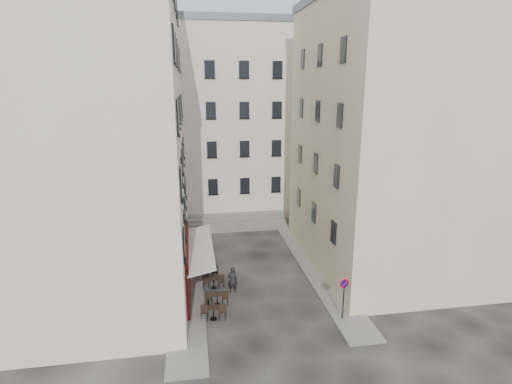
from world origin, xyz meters
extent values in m
plane|color=black|center=(0.00, 0.00, 0.00)|extent=(90.00, 90.00, 0.00)
cube|color=slate|center=(-4.50, 4.00, 0.06)|extent=(2.00, 22.00, 0.12)
cube|color=slate|center=(4.50, 3.00, 0.06)|extent=(2.00, 18.00, 0.12)
cube|color=beige|center=(-10.50, 3.00, 10.00)|extent=(12.00, 16.00, 20.00)
cube|color=beige|center=(10.50, 3.50, 9.00)|extent=(12.00, 14.00, 18.00)
cube|color=beige|center=(-1.00, 19.00, 9.00)|extent=(18.00, 10.00, 18.00)
cube|color=#595E66|center=(-1.00, 19.00, 18.30)|extent=(18.20, 10.20, 0.60)
cube|color=#410B09|center=(-4.42, 1.00, 1.75)|extent=(0.25, 7.00, 3.50)
cube|color=black|center=(-4.38, 1.00, 1.40)|extent=(0.06, 3.85, 2.00)
cube|color=silver|center=(-3.60, 1.00, 2.95)|extent=(1.58, 7.30, 0.41)
cube|color=#64615F|center=(0.00, 11.90, 0.10)|extent=(9.00, 1.80, 0.20)
cube|color=#64615F|center=(0.00, 12.35, 0.30)|extent=(9.00, 1.80, 0.20)
cube|color=#64615F|center=(0.00, 12.80, 0.50)|extent=(9.00, 1.80, 0.20)
cube|color=#64615F|center=(0.00, 13.25, 0.70)|extent=(9.00, 1.80, 0.20)
cylinder|color=black|center=(-3.25, -1.00, 0.45)|extent=(0.10, 0.10, 0.90)
sphere|color=black|center=(-3.25, -1.00, 0.92)|extent=(0.12, 0.12, 0.12)
cylinder|color=black|center=(-3.25, 2.50, 0.45)|extent=(0.10, 0.10, 0.90)
sphere|color=black|center=(-3.25, 2.50, 0.92)|extent=(0.12, 0.12, 0.12)
cylinder|color=black|center=(-3.25, 6.00, 0.45)|extent=(0.10, 0.10, 0.90)
sphere|color=black|center=(-3.25, 6.00, 0.92)|extent=(0.12, 0.12, 0.12)
cylinder|color=black|center=(4.01, -3.68, 1.26)|extent=(0.06, 0.06, 2.52)
cylinder|color=red|center=(4.01, -3.69, 2.27)|extent=(0.58, 0.07, 0.59)
cylinder|color=navy|center=(4.01, -3.71, 2.27)|extent=(0.42, 0.07, 0.42)
cube|color=red|center=(4.01, -3.74, 2.27)|extent=(0.34, 0.05, 0.34)
cylinder|color=black|center=(-3.05, -2.47, 0.08)|extent=(0.40, 0.40, 0.02)
cylinder|color=black|center=(-3.05, -2.47, 0.44)|extent=(0.06, 0.06, 0.77)
cylinder|color=black|center=(-3.05, -2.47, 0.79)|extent=(0.66, 0.66, 0.04)
cube|color=black|center=(-2.55, -2.47, 0.50)|extent=(0.42, 0.42, 0.99)
cube|color=black|center=(-3.55, -2.36, 0.50)|extent=(0.42, 0.42, 0.99)
cylinder|color=black|center=(-2.74, -0.97, 0.07)|extent=(0.38, 0.38, 0.02)
cylinder|color=black|center=(-2.74, -0.97, 0.42)|extent=(0.05, 0.05, 0.73)
cylinder|color=black|center=(-2.74, -0.97, 0.76)|extent=(0.63, 0.63, 0.04)
cube|color=black|center=(-2.27, -0.97, 0.47)|extent=(0.40, 0.40, 0.94)
cube|color=black|center=(-3.21, -0.87, 0.47)|extent=(0.40, 0.40, 0.94)
cylinder|color=black|center=(-2.82, 1.08, 0.08)|extent=(0.39, 0.39, 0.02)
cylinder|color=black|center=(-2.82, 1.08, 0.44)|extent=(0.05, 0.05, 0.76)
cylinder|color=black|center=(-2.82, 1.08, 0.78)|extent=(0.65, 0.65, 0.04)
cube|color=black|center=(-2.33, 1.08, 0.49)|extent=(0.41, 0.41, 0.98)
cube|color=black|center=(-3.31, 1.19, 0.49)|extent=(0.41, 0.41, 0.98)
cylinder|color=black|center=(-3.13, 2.51, 0.07)|extent=(0.38, 0.38, 0.02)
cylinder|color=black|center=(-3.13, 2.51, 0.42)|extent=(0.05, 0.05, 0.74)
cylinder|color=black|center=(-3.13, 2.51, 0.76)|extent=(0.63, 0.63, 0.04)
cube|color=black|center=(-2.65, 2.51, 0.47)|extent=(0.40, 0.40, 0.95)
cube|color=black|center=(-3.60, 2.61, 0.47)|extent=(0.40, 0.40, 0.95)
cylinder|color=black|center=(-3.56, 5.15, 0.08)|extent=(0.39, 0.39, 0.02)
cylinder|color=black|center=(-3.56, 5.15, 0.44)|extent=(0.05, 0.05, 0.77)
cylinder|color=black|center=(-3.56, 5.15, 0.79)|extent=(0.66, 0.66, 0.04)
cube|color=black|center=(-3.07, 5.15, 0.49)|extent=(0.42, 0.42, 0.98)
cube|color=black|center=(-4.05, 5.26, 0.49)|extent=(0.42, 0.42, 0.98)
imported|color=black|center=(-1.67, 0.45, 0.87)|extent=(0.65, 0.44, 1.73)
camera|label=1|loc=(-3.91, -22.23, 12.65)|focal=28.00mm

